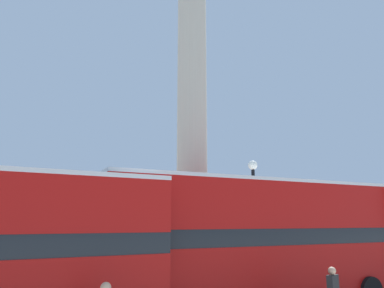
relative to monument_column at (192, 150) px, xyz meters
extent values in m
plane|color=#ADA89E|center=(0.00, 0.00, -6.47)|extent=(200.00, 200.00, 0.00)
cube|color=#ADA593|center=(0.00, 0.00, -6.00)|extent=(5.58, 5.58, 0.95)
cube|color=#ADA593|center=(0.00, 0.00, -5.05)|extent=(4.02, 4.02, 0.95)
cube|color=#ADA593|center=(0.00, 0.00, -4.10)|extent=(2.46, 2.46, 0.95)
cylinder|color=#ADA593|center=(0.00, 0.00, 5.21)|extent=(1.52, 1.52, 17.68)
cube|color=#A80F0C|center=(0.19, -5.10, -5.13)|extent=(11.49, 2.58, 1.69)
cube|color=black|center=(0.19, -5.10, -4.01)|extent=(11.49, 2.53, 0.55)
cube|color=#A80F0C|center=(0.19, -5.10, -2.94)|extent=(11.49, 2.58, 1.59)
cube|color=silver|center=(0.19, -5.10, -2.08)|extent=(11.49, 2.58, 0.12)
cylinder|color=black|center=(4.19, -3.82, -5.97)|extent=(1.00, 0.31, 1.00)
cylinder|color=black|center=(7.32, -4.17, -5.97)|extent=(1.00, 0.31, 1.00)
cone|color=brown|center=(-7.75, 6.17, -1.83)|extent=(1.21, 1.00, 1.14)
cylinder|color=brown|center=(-8.22, 6.26, -3.38)|extent=(0.20, 0.20, 1.02)
cylinder|color=brown|center=(-7.96, 5.73, -3.38)|extent=(0.20, 0.20, 1.02)
cylinder|color=black|center=(1.03, -3.76, -3.94)|extent=(0.14, 0.14, 5.07)
sphere|color=white|center=(1.03, -3.76, -1.21)|extent=(0.39, 0.39, 0.39)
sphere|color=tan|center=(-5.92, -8.37, -4.86)|extent=(0.23, 0.23, 0.23)
cube|color=black|center=(0.62, -8.16, -5.32)|extent=(0.48, 0.33, 0.65)
sphere|color=tan|center=(0.62, -8.16, -4.89)|extent=(0.22, 0.22, 0.22)
camera|label=1|loc=(-7.79, -16.63, -3.51)|focal=35.00mm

